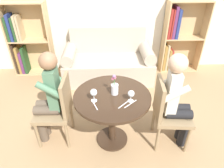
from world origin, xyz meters
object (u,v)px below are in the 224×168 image
object	(u,v)px
chair_left	(58,108)
wine_glass_right	(131,94)
chair_right	(167,111)
flower_vase	(115,88)
person_left	(49,98)
bookshelf_left	(25,41)
person_right	(177,100)
couch	(108,62)
bookshelf_right	(177,38)
wine_glass_left	(94,93)

from	to	relation	value
chair_left	wine_glass_right	distance (m)	0.93
chair_right	wine_glass_right	distance (m)	0.57
flower_vase	chair_left	bearing A→B (deg)	175.29
wine_glass_right	flower_vase	xyz separation A→B (m)	(-0.17, 0.14, -0.01)
person_left	flower_vase	xyz separation A→B (m)	(0.77, -0.06, 0.16)
bookshelf_left	flower_vase	bearing A→B (deg)	-49.23
person_right	wine_glass_right	size ratio (longest dim) A/B	9.17
wine_glass_right	bookshelf_left	bearing A→B (deg)	131.50
couch	bookshelf_right	world-z (taller)	bookshelf_right
chair_left	person_right	size ratio (longest dim) A/B	0.73
bookshelf_left	person_left	size ratio (longest dim) A/B	1.12
couch	person_left	distance (m)	1.73
chair_right	person_left	xyz separation A→B (m)	(-1.40, 0.12, 0.15)
chair_left	flower_vase	distance (m)	0.75
chair_left	wine_glass_right	bearing A→B (deg)	78.95
bookshelf_right	chair_right	distance (m)	2.05
wine_glass_left	flower_vase	xyz separation A→B (m)	(0.23, 0.12, -0.02)
bookshelf_right	chair_right	size ratio (longest dim) A/B	1.53
flower_vase	wine_glass_right	bearing A→B (deg)	-40.39
person_left	wine_glass_left	bearing A→B (deg)	73.56
chair_right	flower_vase	world-z (taller)	flower_vase
wine_glass_right	person_right	bearing A→B (deg)	7.21
bookshelf_left	person_right	size ratio (longest dim) A/B	1.11
bookshelf_left	flower_vase	xyz separation A→B (m)	(1.60, -1.86, 0.15)
couch	chair_left	bearing A→B (deg)	-113.08
chair_right	flower_vase	xyz separation A→B (m)	(-0.62, 0.06, 0.31)
person_right	wine_glass_left	size ratio (longest dim) A/B	8.21
wine_glass_right	flower_vase	size ratio (longest dim) A/B	0.52
flower_vase	person_left	bearing A→B (deg)	175.44
chair_left	person_left	world-z (taller)	person_left
couch	wine_glass_right	world-z (taller)	couch
chair_left	wine_glass_left	world-z (taller)	chair_left
bookshelf_left	chair_left	size ratio (longest dim) A/B	1.53
person_left	wine_glass_left	xyz separation A→B (m)	(0.54, -0.18, 0.18)
chair_right	bookshelf_left	bearing A→B (deg)	54.06
bookshelf_right	bookshelf_left	bearing A→B (deg)	-179.98
chair_right	flower_vase	size ratio (longest dim) A/B	3.51
bookshelf_left	flower_vase	size ratio (longest dim) A/B	5.35
bookshelf_right	chair_right	bearing A→B (deg)	-110.19
person_right	wine_glass_right	bearing A→B (deg)	102.01
bookshelf_right	person_left	world-z (taller)	bookshelf_right
wine_glass_left	couch	bearing A→B (deg)	83.31
bookshelf_right	flower_vase	xyz separation A→B (m)	(-1.33, -1.86, 0.13)
wine_glass_left	chair_right	bearing A→B (deg)	4.03
couch	bookshelf_right	distance (m)	1.43
bookshelf_right	wine_glass_right	world-z (taller)	bookshelf_right
chair_left	person_right	distance (m)	1.41
bookshelf_left	bookshelf_right	xyz separation A→B (m)	(2.93, 0.00, 0.02)
bookshelf_right	wine_glass_right	xyz separation A→B (m)	(-1.16, -2.00, 0.14)
bookshelf_right	chair_left	size ratio (longest dim) A/B	1.53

